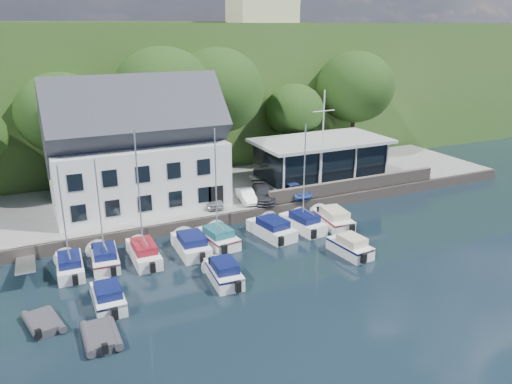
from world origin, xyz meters
TOP-DOWN VIEW (x-y plane):
  - ground at (0.00, 0.00)m, footprint 180.00×180.00m
  - quay at (0.00, 17.50)m, footprint 60.00×13.00m
  - quay_face at (0.00, 11.00)m, footprint 60.00×0.30m
  - hillside at (0.00, 62.00)m, footprint 160.00×75.00m
  - field_patch at (8.00, 70.00)m, footprint 50.00×30.00m
  - harbor_building at (-7.00, 16.50)m, footprint 14.40×8.20m
  - club_pavilion at (11.00, 16.00)m, footprint 13.20×7.20m
  - seawall at (12.00, 11.40)m, footprint 18.00×0.50m
  - gangway at (-16.50, 9.00)m, footprint 1.20×6.00m
  - car_silver at (-1.38, 13.30)m, footprint 2.33×3.76m
  - car_white at (1.56, 13.01)m, footprint 1.59×3.46m
  - car_dgrey at (3.03, 12.80)m, footprint 2.96×4.66m
  - car_blue at (6.10, 12.53)m, footprint 1.66×3.68m
  - flagpole at (9.16, 12.91)m, footprint 2.25×0.20m
  - tree_1 at (-12.13, 22.68)m, footprint 8.01×8.01m
  - tree_2 at (-3.06, 21.37)m, footprint 9.53×9.53m
  - tree_3 at (2.58, 22.26)m, footprint 9.38×9.38m
  - tree_4 at (11.63, 22.55)m, footprint 6.45×6.45m
  - tree_5 at (19.31, 22.26)m, footprint 8.85×8.85m
  - boat_r1_0 at (-13.83, 7.68)m, footprint 2.07×5.85m
  - boat_r1_1 at (-11.51, 7.98)m, footprint 2.38×6.13m
  - boat_r1_2 at (-8.91, 7.47)m, footprint 1.87×6.52m
  - boat_r1_3 at (-5.47, 7.31)m, footprint 2.36×6.16m
  - boat_r1_4 at (-3.25, 7.70)m, footprint 2.83×5.93m
  - boat_r1_5 at (1.18, 7.41)m, footprint 3.15×6.52m
  - boat_r1_6 at (4.04, 7.45)m, footprint 2.85×6.31m
  - boat_r1_7 at (6.75, 7.23)m, footprint 2.69×6.62m
  - boat_r2_0 at (-12.22, 2.35)m, footprint 1.93×5.12m
  - boat_r2_2 at (-4.93, 2.24)m, footprint 2.22×5.49m
  - boat_r2_4 at (4.81, 2.02)m, footprint 2.34×5.17m
  - dinghy_0 at (-15.86, 1.66)m, footprint 2.34×3.22m
  - dinghy_1 at (-13.19, -1.05)m, footprint 1.91×3.18m

SIDE VIEW (x-z plane):
  - ground at x=0.00m, z-range 0.00..0.00m
  - gangway at x=-16.50m, z-range -0.70..0.70m
  - dinghy_0 at x=-15.86m, z-range 0.00..0.68m
  - dinghy_1 at x=-13.19m, z-range 0.00..0.74m
  - quay at x=0.00m, z-range 0.00..1.00m
  - quay_face at x=0.00m, z-range 0.00..1.00m
  - boat_r2_0 at x=-12.22m, z-range 0.00..1.40m
  - boat_r1_3 at x=-5.47m, z-range 0.00..1.46m
  - boat_r2_4 at x=4.81m, z-range 0.00..1.47m
  - boat_r1_7 at x=6.75m, z-range 0.00..1.49m
  - boat_r2_2 at x=-4.93m, z-range 0.00..1.49m
  - boat_r1_5 at x=1.18m, z-range 0.00..1.50m
  - car_white at x=1.56m, z-range 1.00..2.10m
  - car_silver at x=-1.38m, z-range 1.00..2.19m
  - seawall at x=12.00m, z-range 1.00..2.20m
  - car_blue at x=6.10m, z-range 1.00..2.23m
  - car_dgrey at x=3.03m, z-range 1.00..2.26m
  - club_pavilion at x=11.00m, z-range 1.00..5.10m
  - boat_r1_1 at x=-11.51m, z-range 0.00..8.26m
  - boat_r1_0 at x=-13.83m, z-range 0.00..8.29m
  - boat_r1_4 at x=-3.25m, z-range 0.00..8.80m
  - boat_r1_2 at x=-8.91m, z-range 0.00..8.86m
  - boat_r1_6 at x=4.04m, z-range 0.00..9.16m
  - harbor_building at x=-7.00m, z-range 1.00..9.70m
  - tree_4 at x=11.63m, z-range 1.00..9.82m
  - flagpole at x=9.16m, z-range 1.00..10.36m
  - tree_1 at x=-12.13m, z-range 1.00..11.95m
  - tree_5 at x=19.31m, z-range 1.00..13.10m
  - tree_3 at x=2.58m, z-range 1.00..13.82m
  - tree_2 at x=-3.06m, z-range 1.00..14.03m
  - hillside at x=0.00m, z-range 0.00..16.00m
  - field_patch at x=8.00m, z-range 16.00..16.30m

